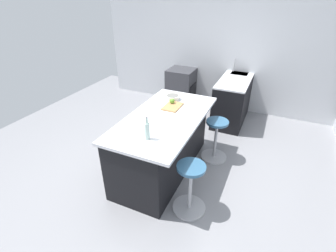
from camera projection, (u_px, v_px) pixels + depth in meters
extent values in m
plane|color=gray|center=(164.00, 169.00, 4.02)|extent=(7.29, 7.29, 0.00)
cube|color=silver|center=(216.00, 50.00, 5.58)|extent=(0.12, 5.45, 2.67)
cube|color=black|center=(235.00, 96.00, 5.52)|extent=(1.91, 0.60, 0.89)
cube|color=silver|center=(238.00, 76.00, 5.29)|extent=(1.91, 0.60, 0.03)
cube|color=#38383D|center=(240.00, 75.00, 5.50)|extent=(0.44, 0.36, 0.12)
cylinder|color=#B7B7BC|center=(234.00, 65.00, 5.46)|extent=(0.02, 0.02, 0.28)
cube|color=#38383D|center=(181.00, 87.00, 5.99)|extent=(0.60, 0.60, 0.89)
cube|color=black|center=(193.00, 91.00, 5.90)|extent=(0.44, 0.01, 0.32)
cube|color=black|center=(162.00, 144.00, 3.81)|extent=(1.91, 0.82, 0.91)
cube|color=silver|center=(165.00, 118.00, 3.56)|extent=(1.97, 1.02, 0.04)
cylinder|color=#B7B7BC|center=(214.00, 157.00, 4.28)|extent=(0.44, 0.44, 0.03)
cylinder|color=#B7B7BC|center=(215.00, 140.00, 4.11)|extent=(0.05, 0.05, 0.66)
cylinder|color=#336084|center=(217.00, 122.00, 3.94)|extent=(0.36, 0.36, 0.04)
cylinder|color=#B7B7BC|center=(189.00, 207.00, 3.29)|extent=(0.44, 0.44, 0.03)
cylinder|color=#B7B7BC|center=(190.00, 189.00, 3.13)|extent=(0.05, 0.05, 0.66)
cylinder|color=#336084|center=(191.00, 167.00, 2.96)|extent=(0.36, 0.36, 0.04)
cube|color=tan|center=(173.00, 106.00, 3.83)|extent=(0.36, 0.24, 0.02)
sphere|color=#609E2D|center=(172.00, 101.00, 3.89)|extent=(0.08, 0.08, 0.08)
cylinder|color=silver|center=(147.00, 131.00, 2.98)|extent=(0.06, 0.06, 0.22)
cylinder|color=silver|center=(147.00, 120.00, 2.91)|extent=(0.03, 0.03, 0.08)
cylinder|color=#B7B7BC|center=(147.00, 117.00, 2.89)|extent=(0.03, 0.03, 0.02)
cylinder|color=silver|center=(173.00, 97.00, 4.08)|extent=(0.24, 0.24, 0.07)
cylinder|color=slate|center=(173.00, 97.00, 4.07)|extent=(0.20, 0.20, 0.05)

